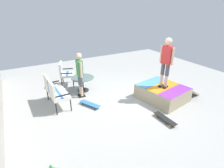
{
  "coord_description": "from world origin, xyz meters",
  "views": [
    {
      "loc": [
        -4.75,
        3.3,
        3.26
      ],
      "look_at": [
        0.25,
        0.48,
        0.7
      ],
      "focal_mm": 29.27,
      "sensor_mm": 36.0,
      "label": 1
    }
  ],
  "objects_px": {
    "patio_chair_near_house": "(64,72)",
    "skateboard_by_bench": "(90,104)",
    "skateboard_spare": "(165,119)",
    "skate_ramp": "(163,92)",
    "patio_table": "(83,81)",
    "person_skater": "(166,59)",
    "patio_bench": "(54,90)",
    "person_watching": "(80,72)"
  },
  "relations": [
    {
      "from": "patio_chair_near_house",
      "to": "skateboard_spare",
      "type": "distance_m",
      "value": 4.48
    },
    {
      "from": "patio_chair_near_house",
      "to": "skate_ramp",
      "type": "bearing_deg",
      "value": -136.86
    },
    {
      "from": "person_skater",
      "to": "skateboard_spare",
      "type": "xyz_separation_m",
      "value": [
        -1.05,
        0.85,
        -1.45
      ]
    },
    {
      "from": "skateboard_spare",
      "to": "skateboard_by_bench",
      "type": "bearing_deg",
      "value": 40.29
    },
    {
      "from": "skate_ramp",
      "to": "patio_chair_near_house",
      "type": "xyz_separation_m",
      "value": [
        2.96,
        2.77,
        0.36
      ]
    },
    {
      "from": "patio_chair_near_house",
      "to": "skateboard_by_bench",
      "type": "height_order",
      "value": "patio_chair_near_house"
    },
    {
      "from": "patio_bench",
      "to": "skate_ramp",
      "type": "bearing_deg",
      "value": -111.69
    },
    {
      "from": "patio_table",
      "to": "skateboard_spare",
      "type": "height_order",
      "value": "patio_table"
    },
    {
      "from": "skate_ramp",
      "to": "skateboard_by_bench",
      "type": "relative_size",
      "value": 2.81
    },
    {
      "from": "patio_table",
      "to": "skateboard_by_bench",
      "type": "xyz_separation_m",
      "value": [
        -1.27,
        0.25,
        -0.32
      ]
    },
    {
      "from": "person_skater",
      "to": "skateboard_spare",
      "type": "bearing_deg",
      "value": 140.92
    },
    {
      "from": "patio_table",
      "to": "person_watching",
      "type": "height_order",
      "value": "person_watching"
    },
    {
      "from": "person_skater",
      "to": "patio_table",
      "type": "bearing_deg",
      "value": 46.15
    },
    {
      "from": "person_watching",
      "to": "skate_ramp",
      "type": "bearing_deg",
      "value": -123.35
    },
    {
      "from": "patio_table",
      "to": "person_skater",
      "type": "relative_size",
      "value": 0.52
    },
    {
      "from": "skate_ramp",
      "to": "patio_table",
      "type": "relative_size",
      "value": 2.52
    },
    {
      "from": "person_skater",
      "to": "patio_chair_near_house",
      "type": "bearing_deg",
      "value": 41.84
    },
    {
      "from": "patio_chair_near_house",
      "to": "person_watching",
      "type": "xyz_separation_m",
      "value": [
        -1.29,
        -0.24,
        0.36
      ]
    },
    {
      "from": "patio_chair_near_house",
      "to": "skateboard_spare",
      "type": "xyz_separation_m",
      "value": [
        -4.05,
        -1.84,
        -0.53
      ]
    },
    {
      "from": "skateboard_by_bench",
      "to": "person_watching",
      "type": "bearing_deg",
      "value": -1.12
    },
    {
      "from": "skate_ramp",
      "to": "person_watching",
      "type": "relative_size",
      "value": 1.35
    },
    {
      "from": "skate_ramp",
      "to": "patio_chair_near_house",
      "type": "relative_size",
      "value": 2.22
    },
    {
      "from": "patio_chair_near_house",
      "to": "skateboard_by_bench",
      "type": "relative_size",
      "value": 1.26
    },
    {
      "from": "patio_table",
      "to": "person_skater",
      "type": "height_order",
      "value": "person_skater"
    },
    {
      "from": "skate_ramp",
      "to": "person_skater",
      "type": "distance_m",
      "value": 1.28
    },
    {
      "from": "skate_ramp",
      "to": "person_skater",
      "type": "bearing_deg",
      "value": 121.25
    },
    {
      "from": "skate_ramp",
      "to": "patio_table",
      "type": "xyz_separation_m",
      "value": [
        2.09,
        2.3,
        0.15
      ]
    },
    {
      "from": "skate_ramp",
      "to": "skateboard_spare",
      "type": "distance_m",
      "value": 1.45
    },
    {
      "from": "person_watching",
      "to": "skateboard_spare",
      "type": "xyz_separation_m",
      "value": [
        -2.77,
        -1.61,
        -0.89
      ]
    },
    {
      "from": "skate_ramp",
      "to": "skateboard_by_bench",
      "type": "xyz_separation_m",
      "value": [
        0.82,
        2.55,
        -0.17
      ]
    },
    {
      "from": "patio_bench",
      "to": "person_skater",
      "type": "relative_size",
      "value": 0.73
    },
    {
      "from": "person_watching",
      "to": "patio_bench",
      "type": "bearing_deg",
      "value": 103.76
    },
    {
      "from": "patio_chair_near_house",
      "to": "patio_bench",
      "type": "bearing_deg",
      "value": 152.77
    },
    {
      "from": "patio_chair_near_house",
      "to": "person_skater",
      "type": "height_order",
      "value": "person_skater"
    },
    {
      "from": "skateboard_spare",
      "to": "skate_ramp",
      "type": "bearing_deg",
      "value": -40.33
    },
    {
      "from": "skate_ramp",
      "to": "patio_chair_near_house",
      "type": "distance_m",
      "value": 4.07
    },
    {
      "from": "patio_chair_near_house",
      "to": "person_skater",
      "type": "distance_m",
      "value": 4.14
    },
    {
      "from": "skate_ramp",
      "to": "skateboard_by_bench",
      "type": "height_order",
      "value": "skate_ramp"
    },
    {
      "from": "skateboard_spare",
      "to": "patio_table",
      "type": "bearing_deg",
      "value": 23.35
    },
    {
      "from": "skate_ramp",
      "to": "patio_bench",
      "type": "height_order",
      "value": "patio_bench"
    },
    {
      "from": "skate_ramp",
      "to": "skateboard_by_bench",
      "type": "distance_m",
      "value": 2.69
    },
    {
      "from": "patio_bench",
      "to": "skateboard_by_bench",
      "type": "relative_size",
      "value": 1.56
    }
  ]
}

